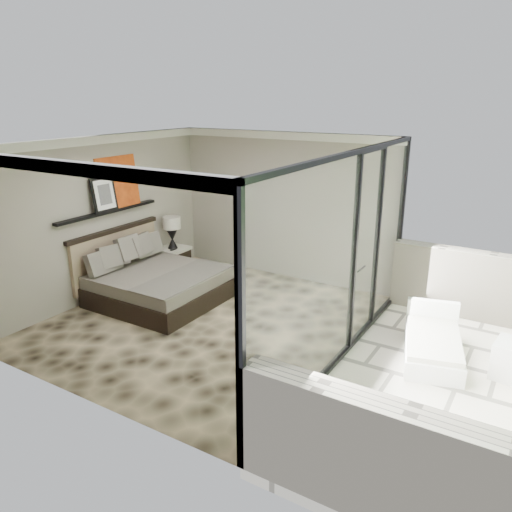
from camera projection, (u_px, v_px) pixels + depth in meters
The scene contains 13 objects.
floor at pixel (208, 321), 7.96m from camera, with size 5.00×5.00×0.00m, color black.
ceiling at pixel (203, 142), 7.10m from camera, with size 4.50×5.00×0.02m, color silver.
back_wall at pixel (284, 206), 9.55m from camera, with size 4.50×0.02×2.80m, color gray.
left_wall at pixel (102, 218), 8.64m from camera, with size 0.02×5.00×2.80m, color gray.
glass_wall at pixel (346, 261), 6.41m from camera, with size 0.08×5.00×2.80m, color white.
terrace_slab at pixel (454, 394), 6.11m from camera, with size 3.00×5.00×0.12m, color beige.
picture_ledge at pixel (108, 212), 8.66m from camera, with size 0.12×2.20×0.05m, color black.
bed at pixel (155, 282), 8.67m from camera, with size 2.04×1.97×1.12m.
nightstand at pixel (173, 258), 10.07m from camera, with size 0.58×0.58×0.58m, color black.
table_lamp at pixel (172, 228), 9.84m from camera, with size 0.35×0.35×0.64m.
abstract_canvas at pixel (118, 182), 8.76m from camera, with size 0.04×0.90×0.90m, color red.
framed_print at pixel (104, 194), 8.47m from camera, with size 0.03×0.50×0.60m, color black.
lounger at pixel (433, 344), 6.83m from camera, with size 1.07×1.59×0.57m.
Camera 1 is at (4.44, -5.79, 3.43)m, focal length 35.00 mm.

